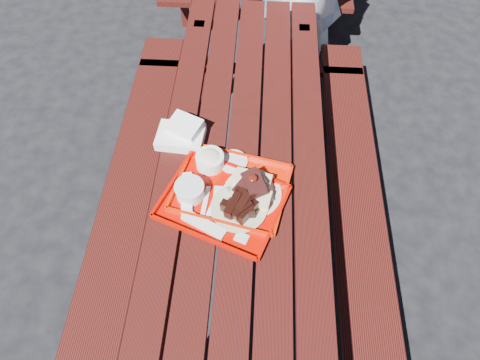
{
  "coord_description": "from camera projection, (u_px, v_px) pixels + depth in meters",
  "views": [
    {
      "loc": [
        0.06,
        -1.13,
        2.27
      ],
      "look_at": [
        0.0,
        -0.15,
        0.82
      ],
      "focal_mm": 32.0,
      "sensor_mm": 36.0,
      "label": 1
    }
  ],
  "objects": [
    {
      "name": "ground",
      "position": [
        242.0,
        237.0,
        2.52
      ],
      "size": [
        60.0,
        60.0,
        0.0
      ],
      "primitive_type": "plane",
      "color": "black",
      "rests_on": "ground"
    },
    {
      "name": "picnic_table_near",
      "position": [
        242.0,
        184.0,
        2.05
      ],
      "size": [
        1.41,
        2.4,
        0.75
      ],
      "color": "#43130C",
      "rests_on": "ground"
    },
    {
      "name": "near_tray",
      "position": [
        233.0,
        181.0,
        1.79
      ],
      "size": [
        0.52,
        0.45,
        0.15
      ],
      "color": "red",
      "rests_on": "picnic_table_near"
    },
    {
      "name": "far_tray",
      "position": [
        220.0,
        202.0,
        1.75
      ],
      "size": [
        0.57,
        0.51,
        0.08
      ],
      "color": "#BB0A00",
      "rests_on": "picnic_table_near"
    },
    {
      "name": "white_cloth",
      "position": [
        182.0,
        134.0,
        1.93
      ],
      "size": [
        0.22,
        0.2,
        0.09
      ],
      "color": "white",
      "rests_on": "picnic_table_near"
    }
  ]
}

